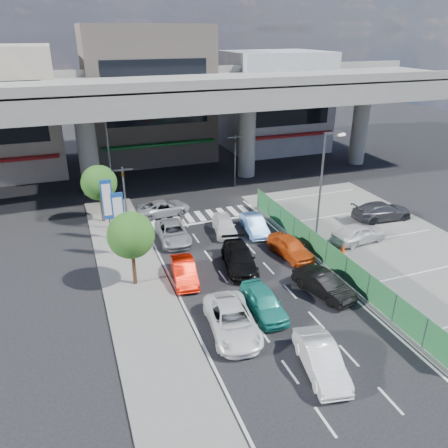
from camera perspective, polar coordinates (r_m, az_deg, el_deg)
name	(u,v)px	position (r m, az deg, el deg)	size (l,w,h in m)	color
ground	(266,297)	(26.24, 5.50, -9.45)	(120.00, 120.00, 0.00)	black
parking_lot	(395,252)	(33.28, 21.38, -3.37)	(12.00, 28.00, 0.06)	#5A5A57
sidewalk_left	(136,284)	(27.76, -11.47, -7.67)	(4.00, 30.00, 0.12)	#5A5A57
fence_run	(335,261)	(28.91, 14.28, -4.67)	(0.16, 22.00, 1.80)	#206031
expressway	(170,95)	(43.09, -7.12, 16.35)	(64.00, 14.00, 10.75)	slate
building_center	(148,94)	(53.90, -9.92, 16.36)	(14.00, 10.90, 15.00)	gray
building_east	(274,101)	(58.26, 6.60, 15.62)	(12.00, 10.90, 12.00)	gray
traffic_light_left	(124,184)	(33.47, -12.98, 5.17)	(1.60, 1.24, 5.20)	#595B60
traffic_light_right	(235,148)	(42.81, 1.46, 9.89)	(1.60, 1.24, 5.20)	#595B60
street_lamp_right	(324,177)	(32.20, 12.88, 5.99)	(1.65, 0.22, 8.00)	#595B60
street_lamp_left	(111,153)	(38.95, -14.57, 8.95)	(1.65, 0.22, 8.00)	#595B60
signboard_near	(119,216)	(29.93, -13.60, 1.03)	(0.80, 0.14, 4.70)	#595B60
signboard_far	(107,201)	(32.69, -15.00, 2.86)	(0.80, 0.14, 4.70)	#595B60
tree_near	(131,235)	(26.19, -12.06, -1.47)	(2.80, 2.80, 4.80)	#382314
tree_far	(99,183)	(35.87, -16.00, 5.19)	(2.80, 2.80, 4.80)	#382314
hatch_white_back_mid	(321,359)	(21.31, 12.57, -16.85)	(1.46, 4.19, 1.38)	silver
sedan_white_mid_left	(232,320)	(23.09, 1.07, -12.49)	(2.29, 4.97, 1.38)	white
taxi_teal_mid	(264,302)	(24.56, 5.21, -10.09)	(1.63, 4.05, 1.38)	teal
hatch_black_mid_right	(323,284)	(26.68, 12.85, -7.69)	(1.41, 4.05, 1.33)	black
taxi_orange_left	(184,271)	(27.50, -5.22, -6.18)	(1.34, 3.86, 1.27)	red
sedan_black_mid	(239,258)	(28.74, 1.99, -4.52)	(1.93, 4.76, 1.38)	black
taxi_orange_right	(291,247)	(30.52, 8.69, -3.00)	(1.63, 4.05, 1.38)	#C94510
wagon_silver_front_left	(173,233)	(32.62, -6.69, -1.13)	(2.11, 4.57, 1.27)	gray
sedan_white_front_mid	(224,225)	(33.59, 0.06, -0.12)	(1.58, 3.93, 1.34)	silver
kei_truck_front_right	(254,225)	(33.73, 3.97, -0.09)	(1.40, 4.00, 1.32)	#5886C8
crossing_wagon_silver	(164,208)	(37.30, -7.90, 2.11)	(2.06, 4.47, 1.24)	#9A9CA1
parked_sedan_white	(359,233)	(33.46, 17.18, -1.15)	(1.71, 4.24, 1.44)	silver
parked_sedan_dgrey	(382,211)	(38.13, 19.92, 1.61)	(2.05, 5.04, 1.46)	#303036
traffic_cone	(343,248)	(31.67, 15.27, -3.08)	(0.39, 0.39, 0.75)	#FF450E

